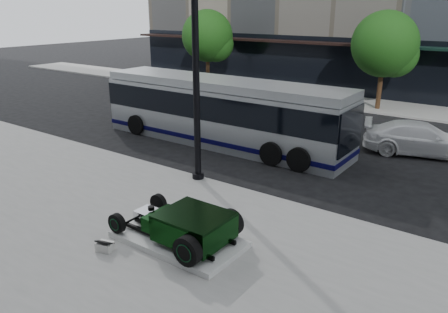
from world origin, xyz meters
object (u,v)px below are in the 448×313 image
Objects in this scene: hot_rod at (188,225)px; lamppost at (196,79)px; transit_bus at (221,111)px; white_sedan at (421,139)px.

lamppost reaches higher than hot_rod.
lamppost is 5.25m from transit_bus.
hot_rod is 0.69× the size of white_sedan.
white_sedan is at bearing 24.85° from transit_bus.
lamppost is (-2.76, 3.80, 2.96)m from hot_rod.
white_sedan is at bearing 54.19° from lamppost.
lamppost is at bearing -63.96° from transit_bus.
transit_bus reaches higher than white_sedan.
transit_bus is 8.64m from white_sedan.
lamppost is 0.63× the size of transit_bus.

